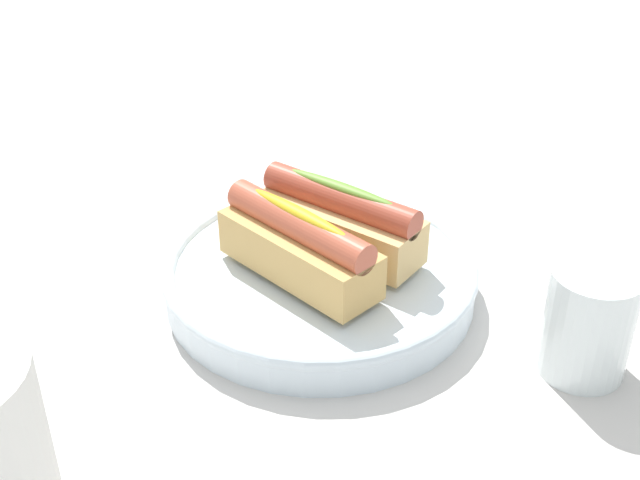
# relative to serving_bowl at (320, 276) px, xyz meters

# --- Properties ---
(ground_plane) EXTENTS (2.40, 2.40, 0.00)m
(ground_plane) POSITION_rel_serving_bowl_xyz_m (-0.03, 0.01, -0.02)
(ground_plane) COLOR beige
(serving_bowl) EXTENTS (0.27, 0.27, 0.04)m
(serving_bowl) POSITION_rel_serving_bowl_xyz_m (0.00, 0.00, 0.00)
(serving_bowl) COLOR silver
(serving_bowl) RESTS_ON ground_plane
(hotdog_front) EXTENTS (0.15, 0.05, 0.06)m
(hotdog_front) POSITION_rel_serving_bowl_xyz_m (-0.00, -0.03, 0.04)
(hotdog_front) COLOR #DBB270
(hotdog_front) RESTS_ON serving_bowl
(hotdog_back) EXTENTS (0.15, 0.07, 0.06)m
(hotdog_back) POSITION_rel_serving_bowl_xyz_m (0.00, 0.03, 0.04)
(hotdog_back) COLOR tan
(hotdog_back) RESTS_ON serving_bowl
(water_glass) EXTENTS (0.07, 0.07, 0.09)m
(water_glass) POSITION_rel_serving_bowl_xyz_m (-0.22, -0.05, 0.02)
(water_glass) COLOR white
(water_glass) RESTS_ON ground_plane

